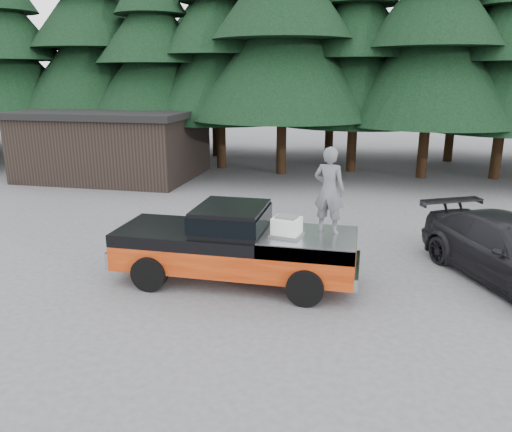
% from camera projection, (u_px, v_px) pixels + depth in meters
% --- Properties ---
extents(ground, '(120.00, 120.00, 0.00)m').
position_uv_depth(ground, '(220.00, 286.00, 12.10)').
color(ground, '#4C4C4E').
rests_on(ground, ground).
extents(pickup_truck, '(6.00, 2.04, 1.33)m').
position_uv_depth(pickup_truck, '(235.00, 256.00, 12.24)').
color(pickup_truck, '#CD4514').
rests_on(pickup_truck, ground).
extents(truck_cab, '(1.66, 1.90, 0.59)m').
position_uv_depth(truck_cab, '(231.00, 218.00, 12.00)').
color(truck_cab, black).
rests_on(truck_cab, pickup_truck).
extents(air_compressor, '(0.70, 0.62, 0.42)m').
position_uv_depth(air_compressor, '(287.00, 227.00, 11.53)').
color(air_compressor, white).
rests_on(air_compressor, pickup_truck).
extents(man_on_bed, '(0.85, 0.67, 2.05)m').
position_uv_depth(man_on_bed, '(329.00, 190.00, 11.59)').
color(man_on_bed, '#525559').
rests_on(man_on_bed, pickup_truck).
extents(utility_building, '(8.40, 6.40, 3.30)m').
position_uv_depth(utility_building, '(114.00, 143.00, 24.80)').
color(utility_building, black).
rests_on(utility_building, ground).
extents(treeline, '(60.15, 16.05, 17.50)m').
position_uv_depth(treeline, '(319.00, 20.00, 26.05)').
color(treeline, black).
rests_on(treeline, ground).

